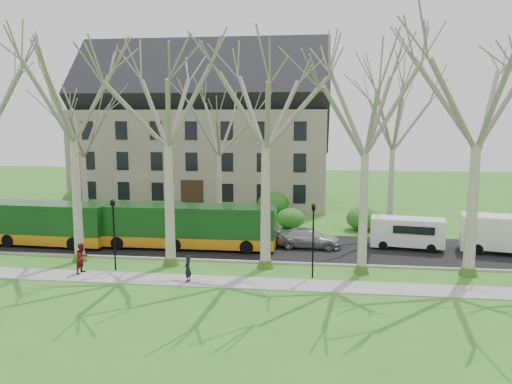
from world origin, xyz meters
The scene contains 16 objects.
ground centered at (0.00, 0.00, 0.00)m, with size 120.00×120.00×0.00m, color #367320.
sidewalk centered at (0.00, -2.50, 0.03)m, with size 70.00×2.00×0.06m, color gray.
road centered at (0.00, 5.50, 0.03)m, with size 80.00×8.00×0.06m, color black.
curb centered at (0.00, 1.50, 0.07)m, with size 80.00×0.25×0.14m, color #A5A39E.
building centered at (-6.00, 24.00, 8.07)m, with size 26.50×12.20×16.00m.
tree_row_verge centered at (0.00, 0.30, 7.00)m, with size 49.00×7.00×14.00m.
tree_row_far centered at (-1.33, 11.00, 6.00)m, with size 33.00×7.00×12.00m.
lamp_row centered at (0.00, -1.00, 2.57)m, with size 36.22×0.22×4.30m.
hedges centered at (-4.67, 14.00, 1.00)m, with size 30.60×8.60×2.00m.
bus_lead centered at (-15.01, 4.25, 1.64)m, with size 12.66×2.64×3.16m, color #123F15, non-canonical shape.
bus_follow centered at (-2.92, 4.61, 1.63)m, with size 12.53×2.61×3.13m, color #123F15, non-canonical shape.
sedan centered at (5.64, 5.70, 0.73)m, with size 1.88×4.62×1.34m, color #A8A8AD.
van_a centered at (12.55, 6.24, 1.15)m, with size 4.99×1.82×2.18m, color white, non-canonical shape.
van_b centered at (19.07, 5.72, 1.34)m, with size 5.89×2.14×2.57m, color white, non-canonical shape.
pedestrian_a centered at (-0.99, -2.74, 0.82)m, with size 0.56×0.36×1.52m, color black.
pedestrian_b centered at (-7.64, -1.95, 0.97)m, with size 0.88×0.69×1.82m, color maroon.
Camera 1 is at (6.19, -29.22, 9.25)m, focal length 35.00 mm.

